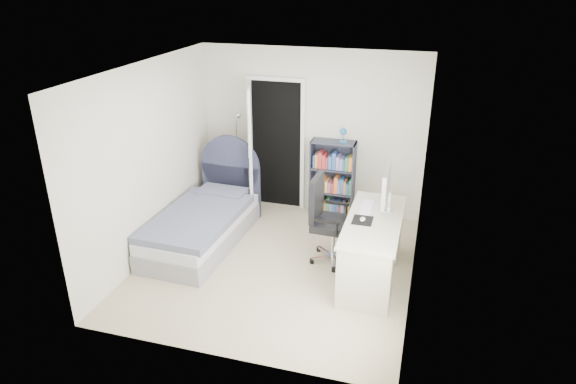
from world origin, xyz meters
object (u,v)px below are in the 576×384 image
(bed, at_px, (204,222))
(nightstand, at_px, (222,180))
(desk, at_px, (372,246))
(bookcase, at_px, (333,181))
(office_chair, at_px, (327,215))
(floor_lamp, at_px, (239,167))

(bed, bearing_deg, nightstand, 101.49)
(nightstand, distance_m, desk, 3.03)
(bookcase, bearing_deg, nightstand, -178.02)
(nightstand, xyz_separation_m, desk, (2.61, -1.53, 0.03))
(bed, xyz_separation_m, nightstand, (-0.26, 1.26, 0.11))
(nightstand, distance_m, bookcase, 1.80)
(nightstand, bearing_deg, bed, -78.51)
(bed, xyz_separation_m, office_chair, (1.73, -0.02, 0.35))
(nightstand, xyz_separation_m, bookcase, (1.80, 0.06, 0.15))
(office_chair, bearing_deg, nightstand, 147.13)
(floor_lamp, xyz_separation_m, bookcase, (1.53, -0.02, -0.07))
(office_chair, bearing_deg, floor_lamp, 141.49)
(floor_lamp, height_order, bookcase, floor_lamp)
(floor_lamp, distance_m, office_chair, 2.20)
(bookcase, distance_m, office_chair, 1.36)
(bed, height_order, office_chair, bed)
(bookcase, height_order, desk, bookcase)
(bed, bearing_deg, office_chair, -0.80)
(bed, relative_size, floor_lamp, 1.38)
(bookcase, distance_m, desk, 1.79)
(floor_lamp, relative_size, bookcase, 1.08)
(office_chair, bearing_deg, desk, -21.30)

